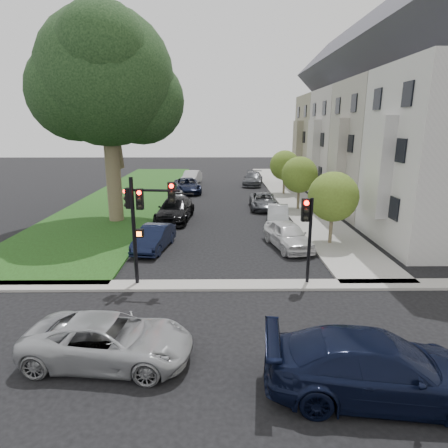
{
  "coord_description": "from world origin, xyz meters",
  "views": [
    {
      "loc": [
        -0.2,
        -12.89,
        6.72
      ],
      "look_at": [
        0.0,
        5.0,
        2.0
      ],
      "focal_mm": 30.0,
      "sensor_mm": 36.0,
      "label": 1
    }
  ],
  "objects_px": {
    "small_tree_a": "(333,197)",
    "car_parked_8": "(187,186)",
    "small_tree_c": "(285,165)",
    "car_cross_far": "(377,367)",
    "traffic_signal_secondary": "(307,225)",
    "car_cross_near": "(109,340)",
    "car_parked_6": "(175,209)",
    "car_parked_2": "(263,201)",
    "small_tree_b": "(299,175)",
    "car_parked_1": "(278,215)",
    "car_parked_7": "(177,198)",
    "car_parked_5": "(154,238)",
    "car_parked_4": "(253,179)",
    "car_parked_9": "(192,178)",
    "car_parked_0": "(288,235)",
    "traffic_signal_main": "(142,212)",
    "eucalyptus": "(105,78)"
  },
  "relations": [
    {
      "from": "car_cross_near",
      "to": "car_parked_2",
      "type": "xyz_separation_m",
      "value": [
        6.85,
        20.78,
        -0.04
      ]
    },
    {
      "from": "small_tree_b",
      "to": "eucalyptus",
      "type": "bearing_deg",
      "value": -165.33
    },
    {
      "from": "car_cross_near",
      "to": "car_parked_6",
      "type": "xyz_separation_m",
      "value": [
        -0.02,
        16.93,
        0.13
      ]
    },
    {
      "from": "car_cross_near",
      "to": "car_parked_7",
      "type": "xyz_separation_m",
      "value": [
        -0.52,
        22.24,
        -0.02
      ]
    },
    {
      "from": "traffic_signal_secondary",
      "to": "car_parked_7",
      "type": "relative_size",
      "value": 1.0
    },
    {
      "from": "small_tree_c",
      "to": "car_cross_far",
      "type": "distance_m",
      "value": 29.09
    },
    {
      "from": "traffic_signal_secondary",
      "to": "car_parked_9",
      "type": "distance_m",
      "value": 29.81
    },
    {
      "from": "small_tree_c",
      "to": "car_cross_far",
      "type": "relative_size",
      "value": 0.77
    },
    {
      "from": "car_parked_0",
      "to": "car_parked_1",
      "type": "relative_size",
      "value": 1.08
    },
    {
      "from": "car_cross_near",
      "to": "car_parked_9",
      "type": "relative_size",
      "value": 1.03
    },
    {
      "from": "traffic_signal_secondary",
      "to": "small_tree_b",
      "type": "bearing_deg",
      "value": 79.57
    },
    {
      "from": "car_parked_7",
      "to": "car_parked_8",
      "type": "relative_size",
      "value": 0.72
    },
    {
      "from": "eucalyptus",
      "to": "car_parked_2",
      "type": "height_order",
      "value": "eucalyptus"
    },
    {
      "from": "car_cross_near",
      "to": "car_parked_6",
      "type": "relative_size",
      "value": 0.88
    },
    {
      "from": "car_parked_2",
      "to": "car_parked_4",
      "type": "distance_m",
      "value": 12.66
    },
    {
      "from": "small_tree_a",
      "to": "car_parked_6",
      "type": "relative_size",
      "value": 0.76
    },
    {
      "from": "car_parked_4",
      "to": "car_parked_8",
      "type": "height_order",
      "value": "car_parked_4"
    },
    {
      "from": "small_tree_b",
      "to": "car_parked_6",
      "type": "xyz_separation_m",
      "value": [
        -9.65,
        -3.31,
        -2.09
      ]
    },
    {
      "from": "car_parked_4",
      "to": "car_parked_5",
      "type": "distance_m",
      "value": 24.36
    },
    {
      "from": "car_parked_5",
      "to": "car_parked_7",
      "type": "xyz_separation_m",
      "value": [
        -0.09,
        11.98,
        -0.01
      ]
    },
    {
      "from": "car_parked_4",
      "to": "car_parked_8",
      "type": "relative_size",
      "value": 0.97
    },
    {
      "from": "traffic_signal_main",
      "to": "car_parked_0",
      "type": "xyz_separation_m",
      "value": [
        7.07,
        5.07,
        -2.5
      ]
    },
    {
      "from": "small_tree_a",
      "to": "car_parked_8",
      "type": "bearing_deg",
      "value": 119.1
    },
    {
      "from": "car_parked_2",
      "to": "small_tree_c",
      "type": "bearing_deg",
      "value": 68.79
    },
    {
      "from": "car_parked_1",
      "to": "car_parked_8",
      "type": "distance_m",
      "value": 14.8
    },
    {
      "from": "car_parked_8",
      "to": "car_parked_9",
      "type": "height_order",
      "value": "car_parked_9"
    },
    {
      "from": "traffic_signal_secondary",
      "to": "car_parked_8",
      "type": "relative_size",
      "value": 0.72
    },
    {
      "from": "small_tree_a",
      "to": "car_parked_8",
      "type": "height_order",
      "value": "small_tree_a"
    },
    {
      "from": "traffic_signal_secondary",
      "to": "small_tree_a",
      "type": "bearing_deg",
      "value": 64.14
    },
    {
      "from": "eucalyptus",
      "to": "car_parked_4",
      "type": "xyz_separation_m",
      "value": [
        11.36,
        16.85,
        -8.96
      ]
    },
    {
      "from": "car_parked_7",
      "to": "car_cross_near",
      "type": "bearing_deg",
      "value": -94.43
    },
    {
      "from": "car_cross_near",
      "to": "car_parked_5",
      "type": "relative_size",
      "value": 1.2
    },
    {
      "from": "traffic_signal_main",
      "to": "car_parked_4",
      "type": "xyz_separation_m",
      "value": [
        7.06,
        28.02,
        -2.49
      ]
    },
    {
      "from": "car_parked_1",
      "to": "car_parked_6",
      "type": "distance_m",
      "value": 7.4
    },
    {
      "from": "traffic_signal_main",
      "to": "car_parked_7",
      "type": "relative_size",
      "value": 1.22
    },
    {
      "from": "small_tree_a",
      "to": "car_cross_far",
      "type": "height_order",
      "value": "small_tree_a"
    },
    {
      "from": "car_parked_1",
      "to": "car_parked_8",
      "type": "bearing_deg",
      "value": 127.65
    },
    {
      "from": "car_parked_9",
      "to": "car_parked_0",
      "type": "bearing_deg",
      "value": -65.05
    },
    {
      "from": "small_tree_a",
      "to": "car_parked_2",
      "type": "xyz_separation_m",
      "value": [
        -2.79,
        9.76,
        -2.18
      ]
    },
    {
      "from": "small_tree_c",
      "to": "car_parked_1",
      "type": "bearing_deg",
      "value": -101.41
    },
    {
      "from": "car_parked_5",
      "to": "car_parked_6",
      "type": "xyz_separation_m",
      "value": [
        0.42,
        6.67,
        0.14
      ]
    },
    {
      "from": "small_tree_b",
      "to": "car_parked_8",
      "type": "relative_size",
      "value": 0.81
    },
    {
      "from": "car_parked_1",
      "to": "car_parked_7",
      "type": "xyz_separation_m",
      "value": [
        -7.81,
        6.53,
        -0.01
      ]
    },
    {
      "from": "car_parked_7",
      "to": "car_cross_far",
      "type": "bearing_deg",
      "value": -77.8
    },
    {
      "from": "small_tree_c",
      "to": "car_cross_near",
      "type": "relative_size",
      "value": 0.9
    },
    {
      "from": "car_cross_near",
      "to": "car_cross_far",
      "type": "xyz_separation_m",
      "value": [
        7.2,
        -1.56,
        0.15
      ]
    },
    {
      "from": "car_parked_1",
      "to": "car_parked_8",
      "type": "relative_size",
      "value": 0.75
    },
    {
      "from": "small_tree_b",
      "to": "car_parked_9",
      "type": "height_order",
      "value": "small_tree_b"
    },
    {
      "from": "car_parked_8",
      "to": "car_parked_9",
      "type": "distance_m",
      "value": 5.76
    },
    {
      "from": "car_cross_far",
      "to": "car_parked_5",
      "type": "distance_m",
      "value": 14.07
    }
  ]
}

